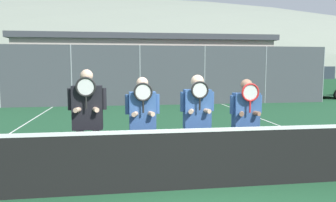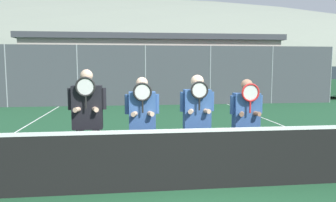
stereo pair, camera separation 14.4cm
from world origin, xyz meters
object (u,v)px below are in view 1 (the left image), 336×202
Objects in this scene: player_leftmost at (88,117)px; player_center_right at (197,117)px; car_far_left at (24,84)px; car_left_of_center at (124,85)px; player_rightmost at (246,119)px; player_center_left at (143,120)px; car_center at (217,83)px; car_right_of_center at (305,82)px.

player_leftmost is 1.83m from player_center_right.
car_far_left is 5.25m from car_left_of_center.
car_far_left reaches higher than player_rightmost.
player_center_left is at bearing -0.94° from player_leftmost.
player_center_right is 1.04× the size of player_rightmost.
car_far_left is at bearing -179.23° from car_center.
car_right_of_center is at bearing -2.69° from car_center.
player_leftmost is 12.44m from car_left_of_center.
player_center_right is at bearing -63.69° from car_far_left.
car_left_of_center is at bearing -3.74° from car_far_left.
car_center is 5.37m from car_right_of_center.
car_left_of_center is at bearing 94.91° from player_center_right.
car_far_left is at bearing 109.32° from player_leftmost.
player_rightmost is (2.67, -0.05, -0.10)m from player_leftmost.
player_center_left is at bearing -111.82° from car_center.
car_center is at bearing 64.84° from player_leftmost.
car_left_of_center is at bearing -174.78° from car_center.
car_left_of_center is 1.05× the size of car_center.
player_center_left is 16.47m from car_right_of_center.
car_right_of_center is (5.36, -0.25, 0.04)m from car_center.
player_center_left is 13.91m from car_center.
player_rightmost is 13.39m from car_center.
car_center reaches higher than player_center_left.
player_rightmost is at bearing -1.18° from player_leftmost.
player_leftmost is 13.52m from car_far_left.
car_center is at bearing 177.31° from car_right_of_center.
player_center_left is at bearing -177.74° from player_center_right.
player_center_right is 0.40× the size of car_center.
car_center reaches higher than player_center_right.
player_leftmost is 0.41× the size of car_left_of_center.
car_far_left is 10.53m from car_center.
player_rightmost is at bearing -104.67° from car_center.
player_leftmost reaches higher than car_left_of_center.
car_far_left is (-6.30, 12.74, -0.11)m from player_center_right.
player_center_left is 1.78m from player_rightmost.
car_center is at bearing 0.77° from car_far_left.
player_center_right is 13.56m from car_center.
player_center_left is 0.41× the size of car_far_left.
player_leftmost is at bearing -70.68° from car_far_left.
player_leftmost is 2.67m from player_rightmost.
car_right_of_center reaches higher than player_center_right.
player_leftmost reaches higher than car_center.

